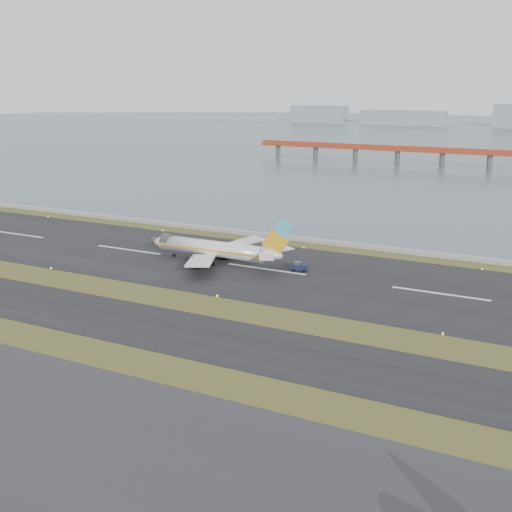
# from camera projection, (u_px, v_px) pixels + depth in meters

# --- Properties ---
(ground) EXTENTS (1000.00, 1000.00, 0.00)m
(ground) POSITION_uv_depth(u_px,v_px,m) (198.00, 308.00, 123.64)
(ground) COLOR #384217
(ground) RESTS_ON ground
(taxiway_strip) EXTENTS (1000.00, 18.00, 0.10)m
(taxiway_strip) POSITION_uv_depth(u_px,v_px,m) (161.00, 328.00, 113.30)
(taxiway_strip) COLOR black
(taxiway_strip) RESTS_ON ground
(runway_strip) EXTENTS (1000.00, 45.00, 0.10)m
(runway_strip) POSITION_uv_depth(u_px,v_px,m) (266.00, 269.00, 149.44)
(runway_strip) COLOR black
(runway_strip) RESTS_ON ground
(seawall) EXTENTS (1000.00, 2.50, 1.00)m
(seawall) POSITION_uv_depth(u_px,v_px,m) (314.00, 241.00, 175.14)
(seawall) COLOR gray
(seawall) RESTS_ON ground
(bay_water) EXTENTS (1400.00, 800.00, 1.30)m
(bay_water) POSITION_uv_depth(u_px,v_px,m) (500.00, 138.00, 519.48)
(bay_water) COLOR #42535F
(bay_water) RESTS_ON ground
(red_pier) EXTENTS (260.00, 5.00, 10.20)m
(red_pier) POSITION_uv_depth(u_px,v_px,m) (490.00, 154.00, 328.11)
(red_pier) COLOR #A7381C
(red_pier) RESTS_ON ground
(airliner) EXTENTS (38.52, 32.89, 12.80)m
(airliner) POSITION_uv_depth(u_px,v_px,m) (217.00, 249.00, 154.00)
(airliner) COLOR white
(airliner) RESTS_ON ground
(pushback_tug) EXTENTS (3.92, 2.86, 2.25)m
(pushback_tug) POSITION_uv_depth(u_px,v_px,m) (299.00, 267.00, 147.79)
(pushback_tug) COLOR #121833
(pushback_tug) RESTS_ON ground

